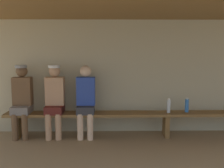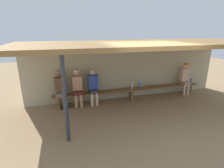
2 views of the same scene
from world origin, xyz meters
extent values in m
plane|color=#937754|center=(0.00, 0.00, 0.00)|extent=(24.00, 24.00, 0.00)
cube|color=#B7AD8C|center=(0.00, 2.00, 1.10)|extent=(8.00, 0.20, 2.20)
cube|color=olive|center=(0.00, 0.70, 2.26)|extent=(8.00, 2.80, 0.12)
cylinder|color=#2D333D|center=(-2.53, -0.55, 1.10)|extent=(0.10, 0.10, 2.20)
cube|color=brown|center=(0.00, 1.55, 0.43)|extent=(6.00, 0.36, 0.05)
cube|color=brown|center=(-2.75, 1.55, 0.21)|extent=(0.08, 0.29, 0.41)
cube|color=brown|center=(0.00, 1.55, 0.21)|extent=(0.08, 0.29, 0.41)
cube|color=brown|center=(2.75, 1.55, 0.21)|extent=(0.08, 0.29, 0.41)
cube|color=#333338|center=(-1.50, 1.53, 0.53)|extent=(0.32, 0.40, 0.14)
cylinder|color=beige|center=(-1.59, 1.37, 0.24)|extent=(0.11, 0.11, 0.48)
cylinder|color=beige|center=(-1.41, 1.37, 0.24)|extent=(0.11, 0.11, 0.48)
cube|color=#2D47A5|center=(-1.50, 1.61, 0.86)|extent=(0.34, 0.20, 0.52)
sphere|color=beige|center=(-1.50, 1.61, 1.23)|extent=(0.21, 0.21, 0.21)
cube|color=gray|center=(2.47, 1.53, 0.53)|extent=(0.32, 0.40, 0.14)
cylinder|color=beige|center=(2.38, 1.37, 0.24)|extent=(0.11, 0.11, 0.48)
cylinder|color=beige|center=(2.56, 1.37, 0.24)|extent=(0.11, 0.11, 0.48)
cube|color=beige|center=(2.47, 1.61, 0.86)|extent=(0.34, 0.20, 0.52)
sphere|color=beige|center=(2.47, 1.61, 1.23)|extent=(0.21, 0.21, 0.21)
cylinder|color=orange|center=(2.47, 1.57, 1.32)|extent=(0.21, 0.21, 0.05)
cube|color=slate|center=(-2.68, 1.53, 0.53)|extent=(0.32, 0.40, 0.14)
cylinder|color=brown|center=(-2.77, 1.37, 0.24)|extent=(0.11, 0.11, 0.48)
cylinder|color=brown|center=(-2.59, 1.37, 0.24)|extent=(0.11, 0.11, 0.48)
cube|color=brown|center=(-2.68, 1.61, 0.86)|extent=(0.34, 0.20, 0.52)
sphere|color=brown|center=(-2.68, 1.61, 1.23)|extent=(0.21, 0.21, 0.21)
cylinder|color=gray|center=(-2.68, 1.57, 1.32)|extent=(0.21, 0.21, 0.05)
cube|color=#591E19|center=(-2.08, 1.53, 0.53)|extent=(0.32, 0.40, 0.14)
cylinder|color=tan|center=(-2.17, 1.37, 0.24)|extent=(0.11, 0.11, 0.48)
cylinder|color=tan|center=(-1.99, 1.37, 0.24)|extent=(0.11, 0.11, 0.48)
cube|color=tan|center=(-2.08, 1.61, 0.86)|extent=(0.34, 0.20, 0.52)
sphere|color=tan|center=(-2.08, 1.61, 1.23)|extent=(0.21, 0.21, 0.21)
cylinder|color=white|center=(-2.08, 1.57, 1.32)|extent=(0.21, 0.21, 0.05)
cylinder|color=blue|center=(0.39, 1.57, 0.58)|extent=(0.07, 0.07, 0.25)
cylinder|color=white|center=(0.39, 1.57, 0.72)|extent=(0.05, 0.05, 0.02)
cylinder|color=silver|center=(0.04, 1.53, 0.58)|extent=(0.06, 0.06, 0.24)
cylinder|color=white|center=(0.04, 1.53, 0.71)|extent=(0.04, 0.04, 0.02)
cylinder|color=blue|center=(2.81, 1.55, 0.56)|extent=(0.07, 0.07, 0.20)
cylinder|color=white|center=(2.81, 1.55, 0.67)|extent=(0.05, 0.05, 0.02)
camera|label=1|loc=(-1.10, -3.39, 1.61)|focal=43.42mm
camera|label=2|loc=(-2.51, -4.52, 2.72)|focal=27.96mm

